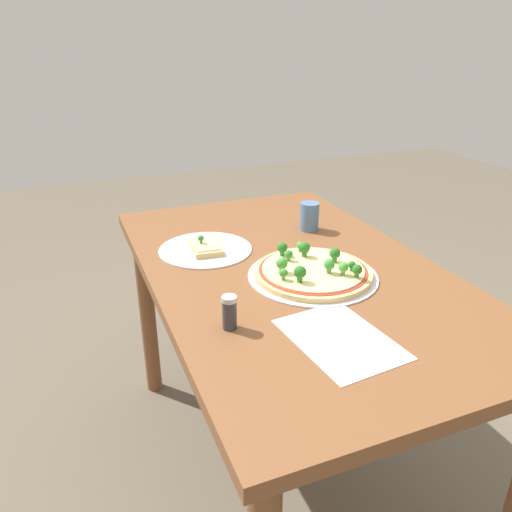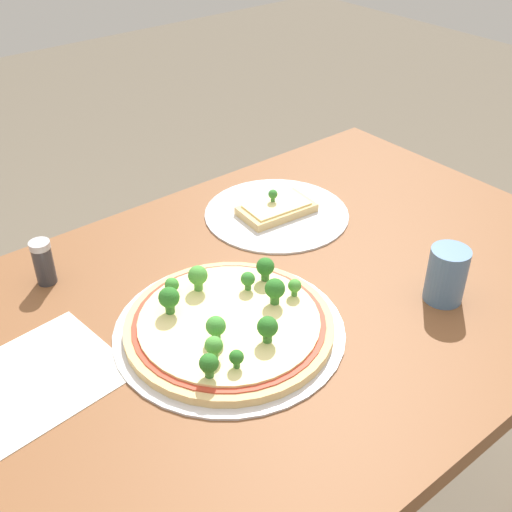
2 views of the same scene
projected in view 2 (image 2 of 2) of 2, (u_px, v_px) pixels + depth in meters
dining_table at (254, 352)px, 1.09m from camera, size 1.29×0.78×0.75m
pizza_tray_whole at (229, 323)px, 0.97m from camera, size 0.35×0.35×0.07m
pizza_tray_slice at (277, 211)px, 1.26m from camera, size 0.28×0.28×0.05m
drinking_cup at (447, 275)px, 1.02m from camera, size 0.06×0.06×0.09m
condiment_shaker at (43, 262)px, 1.06m from camera, size 0.03×0.03×0.08m
paper_menu at (21, 387)px, 0.88m from camera, size 0.28×0.22×0.00m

